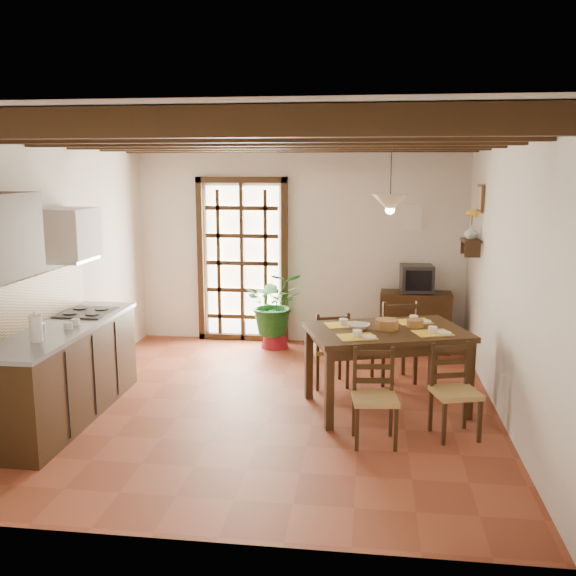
% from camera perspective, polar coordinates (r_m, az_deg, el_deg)
% --- Properties ---
extents(ground_plane, '(5.00, 5.00, 0.00)m').
position_cam_1_polar(ground_plane, '(6.72, -1.30, -10.29)').
color(ground_plane, brown).
extents(room_shell, '(4.52, 5.02, 2.81)m').
position_cam_1_polar(room_shell, '(6.31, -1.37, 5.31)').
color(room_shell, silver).
rests_on(room_shell, ground_plane).
extents(ceiling_beams, '(4.50, 4.34, 0.20)m').
position_cam_1_polar(ceiling_beams, '(6.28, -1.41, 13.27)').
color(ceiling_beams, black).
rests_on(ceiling_beams, room_shell).
extents(french_door, '(1.26, 0.11, 2.32)m').
position_cam_1_polar(french_door, '(8.91, -4.07, 2.72)').
color(french_door, white).
rests_on(french_door, ground_plane).
extents(kitchen_counter, '(0.64, 2.25, 1.38)m').
position_cam_1_polar(kitchen_counter, '(6.60, -19.30, -6.96)').
color(kitchen_counter, black).
rests_on(kitchen_counter, ground_plane).
extents(range_hood, '(0.38, 0.60, 0.54)m').
position_cam_1_polar(range_hood, '(6.88, -18.62, 4.52)').
color(range_hood, white).
rests_on(range_hood, room_shell).
extents(counter_items, '(0.50, 1.43, 0.25)m').
position_cam_1_polar(counter_items, '(6.55, -19.21, -2.68)').
color(counter_items, black).
rests_on(counter_items, kitchen_counter).
extents(dining_table, '(1.75, 1.41, 0.82)m').
position_cam_1_polar(dining_table, '(6.48, 8.75, -4.54)').
color(dining_table, '#321F10').
rests_on(dining_table, ground_plane).
extents(chair_near_left, '(0.43, 0.41, 0.84)m').
position_cam_1_polar(chair_near_left, '(5.81, 7.68, -11.08)').
color(chair_near_left, '#B08B4A').
rests_on(chair_near_left, ground_plane).
extents(chair_near_right, '(0.48, 0.47, 0.84)m').
position_cam_1_polar(chair_near_right, '(6.08, 14.57, -10.31)').
color(chair_near_right, '#B08B4A').
rests_on(chair_near_right, ground_plane).
extents(chair_far_left, '(0.49, 0.48, 0.85)m').
position_cam_1_polar(chair_far_left, '(7.21, 3.68, -6.59)').
color(chair_far_left, '#B08B4A').
rests_on(chair_far_left, ground_plane).
extents(chair_far_right, '(0.56, 0.55, 0.97)m').
position_cam_1_polar(chair_far_right, '(7.42, 9.41, -5.93)').
color(chair_far_right, '#B08B4A').
rests_on(chair_far_right, ground_plane).
extents(table_setting, '(1.11, 0.74, 0.10)m').
position_cam_1_polar(table_setting, '(6.43, 8.80, -2.70)').
color(table_setting, yellow).
rests_on(table_setting, dining_table).
extents(table_bowl, '(0.24, 0.24, 0.05)m').
position_cam_1_polar(table_bowl, '(6.41, 6.33, -3.41)').
color(table_bowl, white).
rests_on(table_bowl, dining_table).
extents(sideboard, '(0.94, 0.46, 0.78)m').
position_cam_1_polar(sideboard, '(8.69, 11.22, -2.93)').
color(sideboard, black).
rests_on(sideboard, ground_plane).
extents(crt_tv, '(0.44, 0.41, 0.35)m').
position_cam_1_polar(crt_tv, '(8.57, 11.37, 0.85)').
color(crt_tv, black).
rests_on(crt_tv, sideboard).
extents(fuse_box, '(0.25, 0.03, 0.32)m').
position_cam_1_polar(fuse_box, '(8.73, 10.99, 6.18)').
color(fuse_box, white).
rests_on(fuse_box, room_shell).
extents(plant_pot, '(0.38, 0.38, 0.23)m').
position_cam_1_polar(plant_pot, '(8.72, -1.19, -4.59)').
color(plant_pot, maroon).
rests_on(plant_pot, ground_plane).
extents(potted_plant, '(2.39, 2.19, 2.25)m').
position_cam_1_polar(potted_plant, '(8.61, -1.20, -1.63)').
color(potted_plant, '#144C19').
rests_on(potted_plant, ground_plane).
extents(wall_shelf, '(0.20, 0.42, 0.20)m').
position_cam_1_polar(wall_shelf, '(7.95, 15.93, 3.80)').
color(wall_shelf, black).
rests_on(wall_shelf, room_shell).
extents(shelf_vase, '(0.15, 0.15, 0.15)m').
position_cam_1_polar(shelf_vase, '(7.93, 15.98, 4.80)').
color(shelf_vase, '#B2BFB2').
rests_on(shelf_vase, wall_shelf).
extents(shelf_flowers, '(0.14, 0.14, 0.36)m').
position_cam_1_polar(shelf_flowers, '(7.92, 16.06, 6.30)').
color(shelf_flowers, yellow).
rests_on(shelf_flowers, shelf_vase).
extents(framed_picture, '(0.03, 0.32, 0.32)m').
position_cam_1_polar(framed_picture, '(7.92, 16.73, 7.66)').
color(framed_picture, brown).
rests_on(framed_picture, room_shell).
extents(pendant_lamp, '(0.36, 0.36, 0.84)m').
position_cam_1_polar(pendant_lamp, '(6.36, 9.07, 7.60)').
color(pendant_lamp, black).
rests_on(pendant_lamp, room_shell).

